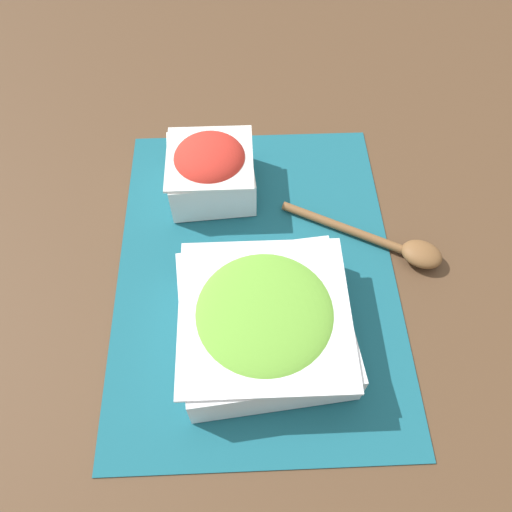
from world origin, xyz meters
TOP-DOWN VIEW (x-y plane):
  - ground_plane at (0.00, 0.00)m, footprint 3.00×3.00m
  - placemat at (0.00, 0.00)m, footprint 0.51×0.37m
  - lettuce_bowl at (0.10, 0.01)m, footprint 0.21×0.21m
  - tomato_bowl at (-0.14, -0.06)m, footprint 0.13×0.13m
  - wooden_spoon at (-0.02, 0.19)m, footprint 0.13×0.22m

SIDE VIEW (x-z plane):
  - ground_plane at x=0.00m, z-range 0.00..0.00m
  - placemat at x=0.00m, z-range 0.00..0.00m
  - wooden_spoon at x=-0.02m, z-range 0.00..0.03m
  - lettuce_bowl at x=0.10m, z-range 0.01..0.08m
  - tomato_bowl at x=-0.14m, z-range 0.00..0.09m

